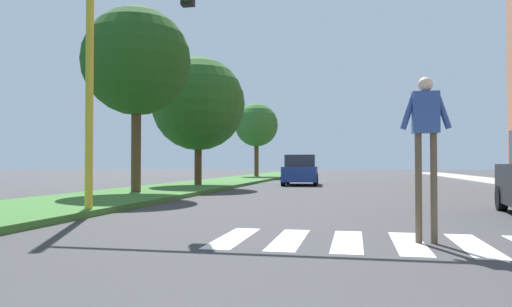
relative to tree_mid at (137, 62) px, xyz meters
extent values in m
plane|color=#38383A|center=(8.30, 14.18, -4.99)|extent=(140.00, 140.00, 0.00)
cube|color=silver|center=(6.05, -9.10, -4.99)|extent=(0.45, 2.20, 0.01)
cube|color=silver|center=(6.95, -9.10, -4.99)|extent=(0.45, 2.20, 0.01)
cube|color=silver|center=(7.85, -9.10, -4.99)|extent=(0.45, 2.20, 0.01)
cube|color=silver|center=(8.75, -9.10, -4.99)|extent=(0.45, 2.20, 0.01)
cube|color=silver|center=(9.65, -9.10, -4.99)|extent=(0.45, 2.20, 0.01)
cube|color=#386B2D|center=(0.13, 12.18, -4.92)|extent=(4.22, 64.00, 0.15)
cylinder|color=#4C3823|center=(0.00, 0.00, -3.01)|extent=(0.36, 0.36, 3.66)
sphere|color=#1E4C19|center=(0.00, 0.00, 0.02)|extent=(4.03, 4.03, 4.03)
cylinder|color=#4C3823|center=(0.37, 6.14, -3.53)|extent=(0.36, 0.36, 2.63)
sphere|color=#23561E|center=(0.37, 6.14, -0.83)|extent=(4.62, 4.62, 4.62)
cylinder|color=#4C3823|center=(0.02, 22.34, -3.25)|extent=(0.36, 0.36, 3.18)
sphere|color=#2D6628|center=(0.02, 22.34, -0.59)|extent=(3.57, 3.57, 3.57)
cylinder|color=gold|center=(1.94, -6.51, -1.84)|extent=(0.18, 0.18, 6.00)
cylinder|color=brown|center=(9.12, -9.05, -4.17)|extent=(0.10, 0.10, 1.65)
cylinder|color=brown|center=(8.90, -9.05, -4.17)|extent=(0.10, 0.10, 1.65)
cube|color=#334C8C|center=(9.01, -9.05, -3.03)|extent=(0.39, 0.25, 0.62)
cylinder|color=#334C8C|center=(9.25, -9.05, -3.00)|extent=(0.27, 0.10, 0.58)
cylinder|color=#334C8C|center=(8.77, -9.06, -3.00)|extent=(0.27, 0.10, 0.58)
sphere|color=beige|center=(9.01, -9.05, -2.61)|extent=(0.23, 0.23, 0.22)
cylinder|color=black|center=(11.60, -3.41, -4.67)|extent=(0.29, 0.66, 0.64)
cube|color=navy|center=(4.99, 10.31, -4.37)|extent=(2.09, 4.16, 0.80)
cube|color=#2D333D|center=(5.00, 10.11, -3.64)|extent=(1.73, 1.92, 0.66)
cylinder|color=black|center=(4.05, 11.84, -4.67)|extent=(0.26, 0.65, 0.64)
cylinder|color=black|center=(5.74, 11.94, -4.67)|extent=(0.26, 0.65, 0.64)
cylinder|color=black|center=(4.24, 8.69, -4.67)|extent=(0.26, 0.65, 0.64)
cylinder|color=black|center=(5.93, 8.79, -4.67)|extent=(0.26, 0.65, 0.64)
camera|label=1|loc=(7.96, -16.63, -3.80)|focal=33.84mm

